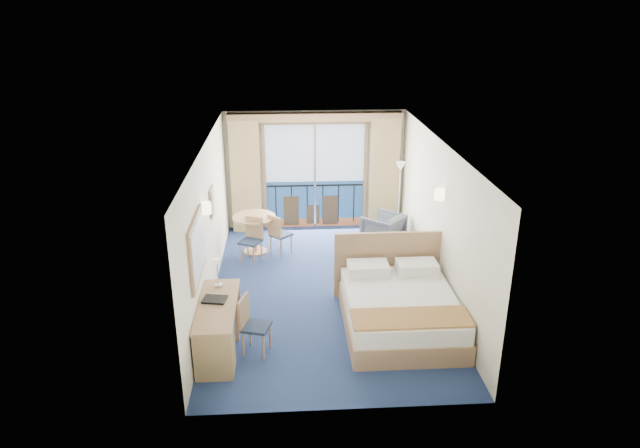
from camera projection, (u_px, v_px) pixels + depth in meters
The scene contains 22 objects.
floor at pixel (325, 291), 10.35m from camera, with size 6.50×6.50×0.00m, color navy.
room_walls at pixel (325, 198), 9.71m from camera, with size 4.04×6.54×2.72m.
balcony_door at pixel (315, 179), 12.93m from camera, with size 2.36×0.03×2.52m.
curtain_left at pixel (246, 177), 12.65m from camera, with size 0.65×0.22×2.55m, color tan.
curtain_right at pixel (384, 174), 12.84m from camera, with size 0.65×0.22×2.55m, color tan.
pelmet at pixel (315, 117), 12.30m from camera, with size 3.80×0.25×0.18m, color tan.
mirror at pixel (197, 248), 8.28m from camera, with size 0.05×1.25×0.95m.
wall_print at pixel (212, 202), 10.07m from camera, with size 0.04×0.42×0.52m.
sconce_left at pixel (206, 208), 9.01m from camera, with size 0.18×0.18×0.18m, color beige.
sconce_right at pixel (440, 194), 9.65m from camera, with size 0.18×0.18×0.18m, color beige.
bed at pixel (399, 307), 9.10m from camera, with size 1.92×2.28×1.20m.
nightstand at pixel (422, 274), 10.39m from camera, with size 0.40×0.38×0.52m, color #A08655.
phone at pixel (426, 260), 10.25m from camera, with size 0.20×0.15×0.09m, color beige.
armchair at pixel (383, 230), 12.19m from camera, with size 0.74×0.76×0.69m, color #454B54.
floor_lamp at pixel (400, 180), 12.35m from camera, with size 0.23×0.23×1.70m.
desk at pixel (215, 341), 8.05m from camera, with size 0.56×1.63×0.77m.
desk_chair at pixel (251, 322), 8.37m from camera, with size 0.49×0.48×0.90m.
folder at pixel (215, 299), 8.43m from camera, with size 0.34×0.26×0.03m, color black.
desk_lamp at pixel (217, 267), 8.73m from camera, with size 0.12×0.12×0.45m.
round_table at pixel (254, 225), 11.75m from camera, with size 0.89×0.89×0.80m.
table_chair_a at pixel (278, 232), 11.69m from camera, with size 0.53×0.53×0.87m.
table_chair_b at pixel (252, 237), 11.41m from camera, with size 0.52×0.53×0.90m.
Camera 1 is at (-0.67, -9.19, 4.87)m, focal length 32.00 mm.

